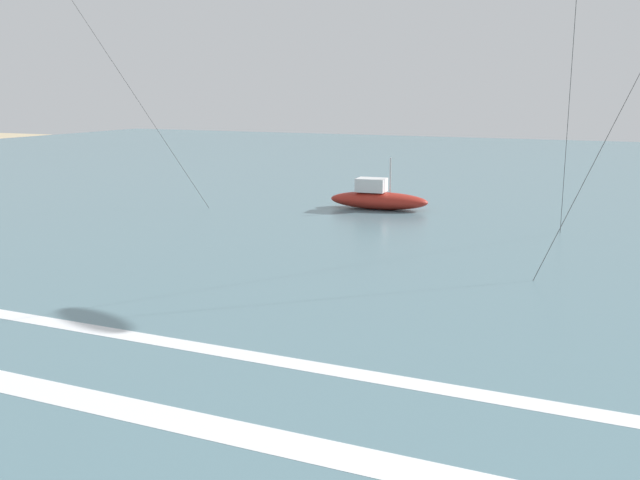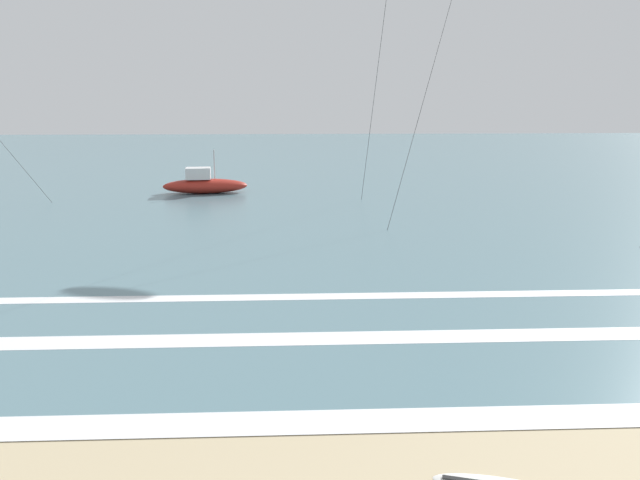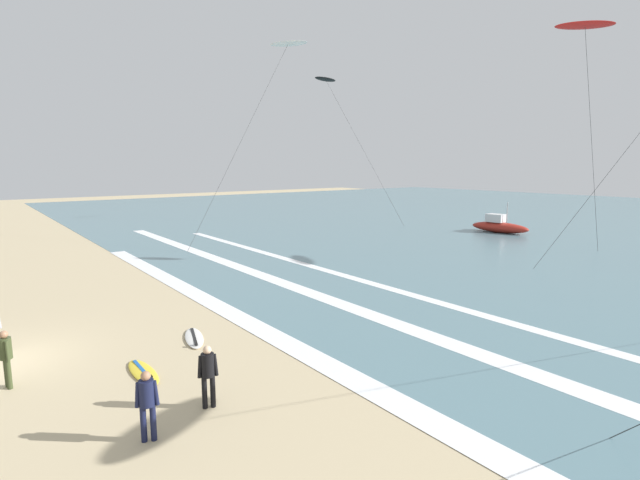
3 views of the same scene
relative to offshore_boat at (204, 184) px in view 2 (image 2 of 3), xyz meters
name	(u,v)px [view 2 (image 2 of 3)]	position (x,y,z in m)	size (l,w,h in m)	color
ocean_surface	(309,166)	(6.99, 15.00, -0.55)	(140.00, 90.00, 0.01)	slate
wave_foam_shoreline	(478,418)	(8.94, -29.60, -0.54)	(38.60, 0.94, 0.01)	white
wave_foam_mid_break	(425,337)	(8.78, -25.25, -0.54)	(58.43, 0.91, 0.01)	white
wave_foam_outer_break	(312,297)	(5.99, -21.72, -0.54)	(43.27, 0.62, 0.01)	white
offshore_boat	(204,184)	(0.00, 0.00, 0.00)	(5.33, 2.15, 2.70)	maroon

